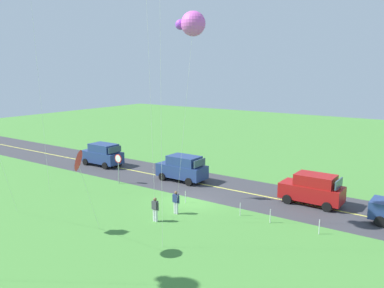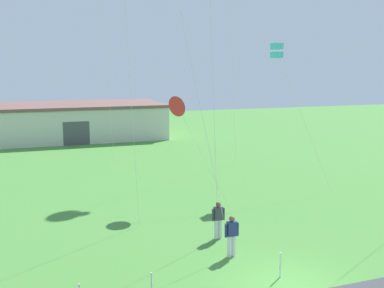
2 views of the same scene
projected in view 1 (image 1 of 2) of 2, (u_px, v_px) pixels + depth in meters
ground_plane at (192, 201)px, 29.84m from camera, size 120.00×120.00×0.10m
asphalt_road at (220, 188)px, 33.05m from camera, size 120.00×7.00×0.00m
road_centre_stripe at (220, 188)px, 33.04m from camera, size 120.00×0.16×0.00m
car_suv_foreground at (183, 168)px, 34.87m from camera, size 4.40×2.12×2.24m
car_parked_east_near at (103, 154)px, 40.41m from camera, size 4.40×2.12×2.24m
car_parked_west_near at (313, 189)px, 28.81m from camera, size 4.40×2.12×2.24m
stop_sign at (118, 163)px, 33.94m from camera, size 0.76×0.08×2.56m
person_adult_near at (176, 202)px, 26.94m from camera, size 0.58×0.22×1.60m
person_adult_companion at (155, 209)px, 25.58m from camera, size 0.58×0.22×1.60m
kite_red_low at (192, 24)px, 22.59m from camera, size 2.99×1.95×12.86m
kite_pink_drift at (77, 160)px, 20.23m from camera, size 2.32×3.46×5.68m
fence_post_0 at (319, 227)px, 23.69m from camera, size 0.05×0.05×0.90m
fence_post_1 at (270, 216)px, 25.46m from camera, size 0.05×0.05×0.90m
fence_post_2 at (240, 209)px, 26.68m from camera, size 0.05×0.05×0.90m
fence_post_3 at (185, 197)px, 29.24m from camera, size 0.05×0.05×0.90m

